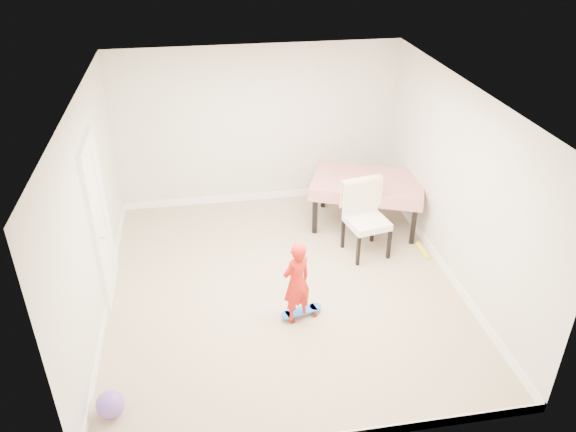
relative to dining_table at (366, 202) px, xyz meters
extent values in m
plane|color=tan|center=(-1.53, -1.40, -0.39)|extent=(5.00, 5.00, 0.00)
cube|color=silver|center=(-1.53, -1.40, 2.19)|extent=(4.50, 5.00, 0.04)
cube|color=beige|center=(-1.53, 1.08, 0.91)|extent=(4.50, 0.04, 2.60)
cube|color=beige|center=(-1.53, -3.88, 0.91)|extent=(4.50, 0.04, 2.60)
cube|color=beige|center=(-3.76, -1.40, 0.91)|extent=(0.04, 5.00, 2.60)
cube|color=beige|center=(0.70, -1.40, 0.91)|extent=(0.04, 5.00, 2.60)
cube|color=white|center=(-3.75, -1.10, 0.64)|extent=(0.11, 0.94, 2.11)
cube|color=white|center=(-1.53, 1.09, -0.33)|extent=(4.50, 0.02, 0.12)
cube|color=white|center=(-3.77, -1.40, -0.33)|extent=(0.02, 5.00, 0.12)
cube|color=white|center=(0.71, -1.40, -0.33)|extent=(0.02, 5.00, 0.12)
imported|color=red|center=(-1.48, -2.08, 0.14)|extent=(0.46, 0.40, 1.06)
sphere|color=#7750C2|center=(-3.55, -3.20, -0.25)|extent=(0.28, 0.28, 0.28)
cylinder|color=yellow|center=(0.60, -0.93, -0.36)|extent=(0.07, 0.40, 0.06)
camera|label=1|loc=(-2.46, -7.32, 4.11)|focal=35.00mm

